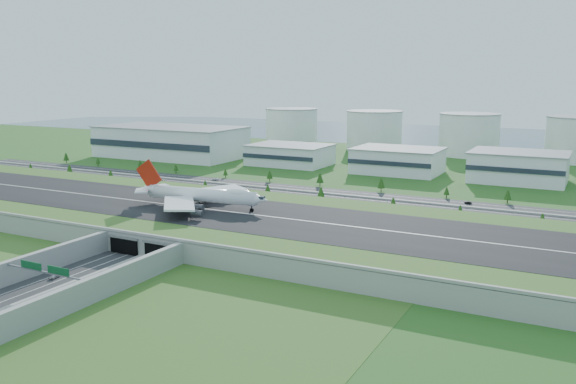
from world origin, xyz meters
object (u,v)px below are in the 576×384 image
at_px(car_2, 114,277).
at_px(car_0, 55,276).
at_px(car_4, 161,180).
at_px(car_7, 215,179).
at_px(boeing_747, 201,195).
at_px(car_5, 468,203).
at_px(fuel_tank_a, 292,127).

bearing_deg(car_2, car_0, -0.07).
distance_m(car_4, car_7, 34.33).
distance_m(boeing_747, car_7, 119.38).
relative_size(car_0, car_2, 0.95).
bearing_deg(car_7, boeing_747, 9.12).
bearing_deg(boeing_747, car_0, -95.75).
height_order(car_4, car_7, car_4).
bearing_deg(boeing_747, car_5, 39.69).
height_order(fuel_tank_a, car_0, fuel_tank_a).
xyz_separation_m(fuel_tank_a, car_0, (110.25, -392.94, -16.53)).
relative_size(car_2, car_4, 1.05).
xyz_separation_m(boeing_747, car_7, (-61.30, 101.60, -13.15)).
xyz_separation_m(car_0, car_4, (-89.36, 167.18, -0.00)).
height_order(boeing_747, car_7, boeing_747).
bearing_deg(car_7, car_5, 68.18).
bearing_deg(car_2, fuel_tank_a, -95.09).
height_order(fuel_tank_a, car_4, fuel_tank_a).
bearing_deg(car_4, fuel_tank_a, -0.84).
xyz_separation_m(boeing_747, car_2, (18.73, -77.32, -13.12)).
xyz_separation_m(car_0, car_2, (18.66, 8.13, -0.12)).
height_order(car_0, car_5, car_0).
height_order(boeing_747, car_5, boeing_747).
distance_m(boeing_747, car_5, 143.77).
height_order(car_5, car_7, car_7).
relative_size(fuel_tank_a, car_4, 10.00).
bearing_deg(boeing_747, fuel_tank_a, 103.92).
distance_m(car_0, car_4, 189.56).
xyz_separation_m(car_0, car_7, (-61.37, 187.05, -0.15)).
bearing_deg(car_4, car_2, -151.95).
bearing_deg(car_7, car_0, -3.83).
height_order(fuel_tank_a, boeing_747, fuel_tank_a).
height_order(fuel_tank_a, car_5, fuel_tank_a).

